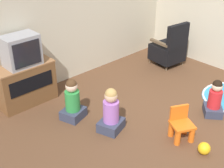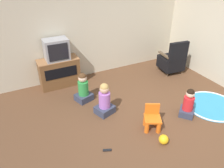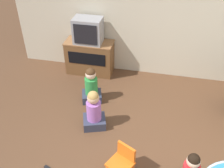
{
  "view_description": "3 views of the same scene",
  "coord_description": "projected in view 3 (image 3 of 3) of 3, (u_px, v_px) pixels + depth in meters",
  "views": [
    {
      "loc": [
        -3.49,
        -2.17,
        2.91
      ],
      "look_at": [
        -0.66,
        0.86,
        0.65
      ],
      "focal_mm": 50.0,
      "sensor_mm": 36.0,
      "label": 1
    },
    {
      "loc": [
        -2.39,
        -2.73,
        2.9
      ],
      "look_at": [
        -0.72,
        0.58,
        0.72
      ],
      "focal_mm": 35.0,
      "sensor_mm": 36.0,
      "label": 2
    },
    {
      "loc": [
        0.11,
        -2.37,
        3.19
      ],
      "look_at": [
        -0.6,
        0.92,
        0.73
      ],
      "focal_mm": 42.0,
      "sensor_mm": 36.0,
      "label": 3
    }
  ],
  "objects": [
    {
      "name": "yellow_kid_chair",
      "position": [
        121.0,
        165.0,
        3.56
      ],
      "size": [
        0.41,
        0.4,
        0.49
      ],
      "rotation": [
        0.0,
        0.0,
        -0.47
      ],
      "color": "orange",
      "rests_on": "ground_plane"
    },
    {
      "name": "child_watching_right",
      "position": [
        91.0,
        87.0,
        4.82
      ],
      "size": [
        0.43,
        0.41,
        0.7
      ],
      "rotation": [
        0.0,
        0.0,
        0.31
      ],
      "color": "#33384C",
      "rests_on": "ground_plane"
    },
    {
      "name": "remote_control",
      "position": [
        48.0,
        168.0,
        3.73
      ],
      "size": [
        0.16,
        0.1,
        0.02
      ],
      "rotation": [
        0.0,
        0.0,
        2.74
      ],
      "color": "black",
      "rests_on": "ground_plane"
    },
    {
      "name": "tv_cabinet",
      "position": [
        90.0,
        57.0,
        5.56
      ],
      "size": [
        0.99,
        0.45,
        0.72
      ],
      "color": "brown",
      "rests_on": "ground_plane"
    },
    {
      "name": "ground_plane",
      "position": [
        139.0,
        167.0,
        3.77
      ],
      "size": [
        30.0,
        30.0,
        0.0
      ],
      "primitive_type": "plane",
      "color": "brown"
    },
    {
      "name": "wall_back",
      "position": [
        146.0,
        13.0,
        5.05
      ],
      "size": [
        5.44,
        0.12,
        2.63
      ],
      "color": "beige",
      "rests_on": "ground_plane"
    },
    {
      "name": "television",
      "position": [
        88.0,
        31.0,
        5.19
      ],
      "size": [
        0.56,
        0.39,
        0.51
      ],
      "color": "#939399",
      "rests_on": "tv_cabinet"
    },
    {
      "name": "child_watching_center",
      "position": [
        94.0,
        112.0,
        4.26
      ],
      "size": [
        0.45,
        0.42,
        0.72
      ],
      "rotation": [
        0.0,
        0.0,
        0.32
      ],
      "color": "#33384C",
      "rests_on": "ground_plane"
    }
  ]
}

